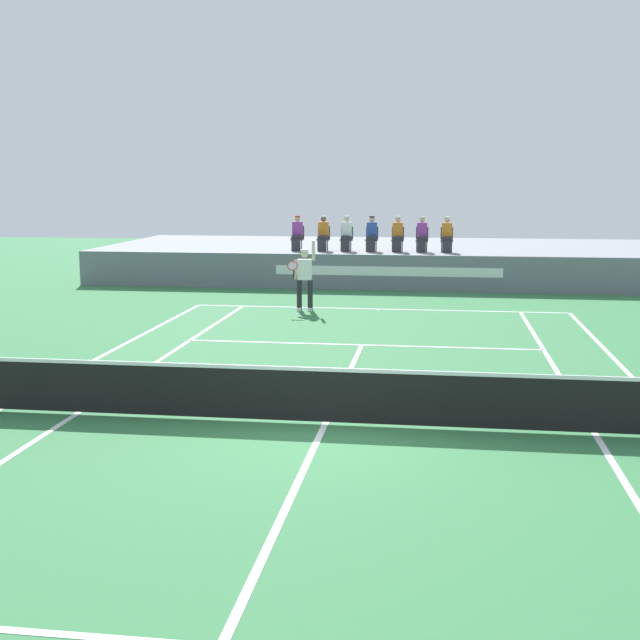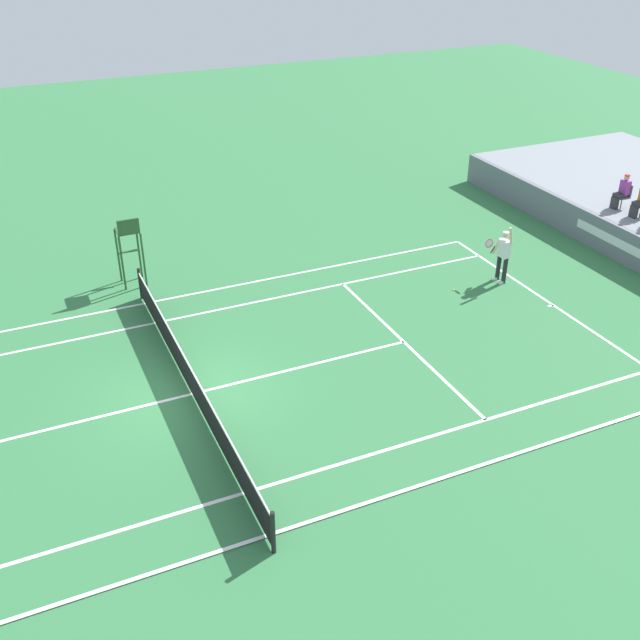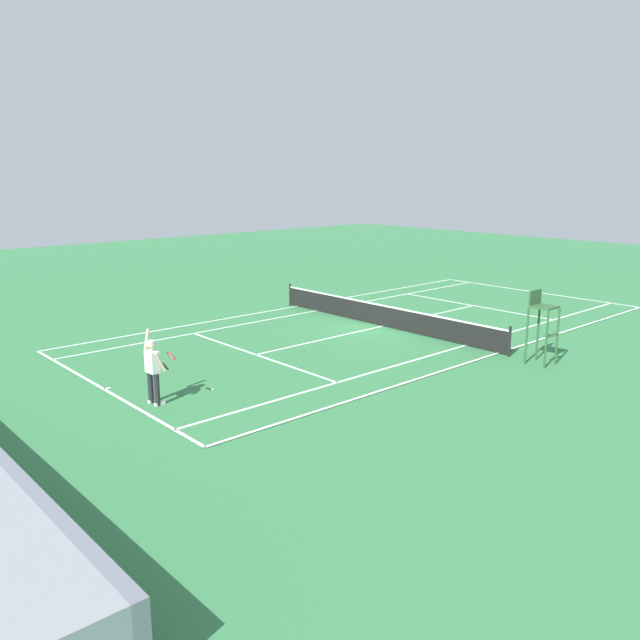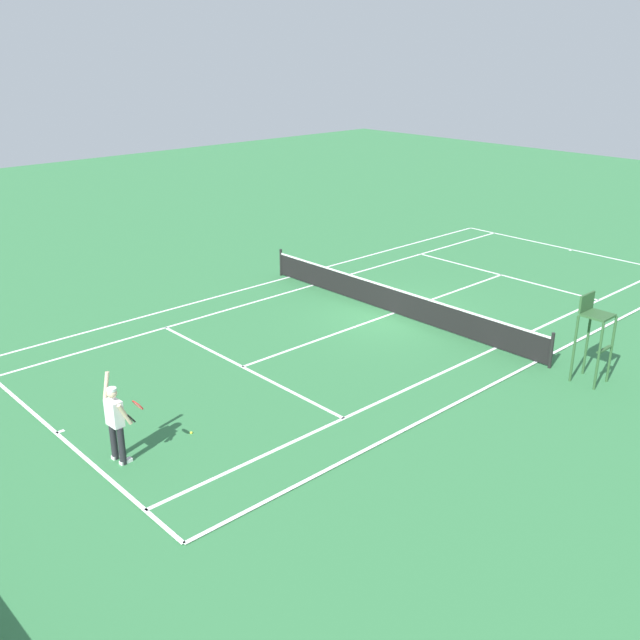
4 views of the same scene
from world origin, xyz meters
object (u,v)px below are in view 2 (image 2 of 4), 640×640
object	(u,v)px
spectator_seated_0	(622,192)
tennis_player	(503,255)
tennis_ball	(454,290)
umpire_chair	(129,242)

from	to	relation	value
spectator_seated_0	tennis_player	xyz separation A→B (m)	(1.25, -6.17, -0.86)
tennis_ball	spectator_seated_0	bearing A→B (deg)	98.61
spectator_seated_0	tennis_ball	size ratio (longest dim) A/B	18.60
spectator_seated_0	tennis_ball	distance (m)	8.28
tennis_ball	umpire_chair	bearing A→B (deg)	-117.04
spectator_seated_0	tennis_ball	bearing A→B (deg)	-81.39
tennis_ball	tennis_player	bearing A→B (deg)	88.72
tennis_player	umpire_chair	distance (m)	12.40
tennis_player	umpire_chair	size ratio (longest dim) A/B	0.85
tennis_player	umpire_chair	world-z (taller)	umpire_chair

